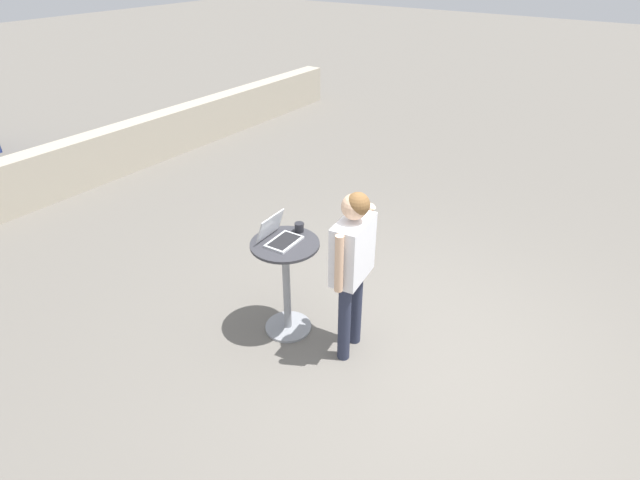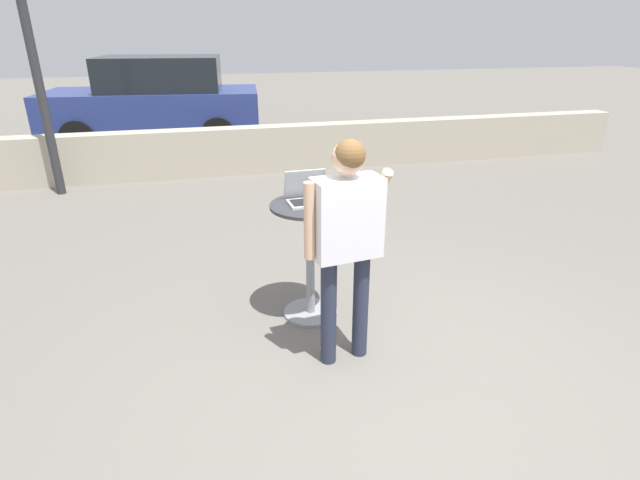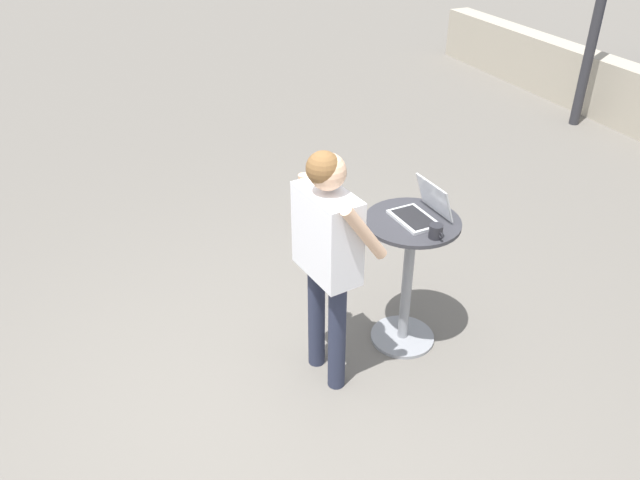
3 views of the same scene
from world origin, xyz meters
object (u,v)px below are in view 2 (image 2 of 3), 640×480
(coffee_mug, at_px, (339,196))
(laptop, at_px, (308,195))
(parked_car_near_street, at_px, (156,101))
(cafe_table, at_px, (310,249))
(standing_person, at_px, (346,228))

(coffee_mug, bearing_deg, laptop, 168.97)
(parked_car_near_street, bearing_deg, laptop, -78.61)
(cafe_table, distance_m, standing_person, 0.76)
(cafe_table, relative_size, parked_car_near_street, 0.22)
(laptop, relative_size, coffee_mug, 2.91)
(cafe_table, relative_size, laptop, 2.89)
(standing_person, bearing_deg, cafe_table, 98.64)
(cafe_table, height_order, coffee_mug, coffee_mug)
(parked_car_near_street, bearing_deg, coffee_mug, -76.92)
(standing_person, distance_m, parked_car_near_street, 8.11)
(laptop, distance_m, coffee_mug, 0.24)
(coffee_mug, relative_size, parked_car_near_street, 0.03)
(coffee_mug, bearing_deg, standing_person, -101.87)
(cafe_table, height_order, standing_person, standing_person)
(standing_person, xyz_separation_m, parked_car_near_street, (-1.56, 7.95, -0.16))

